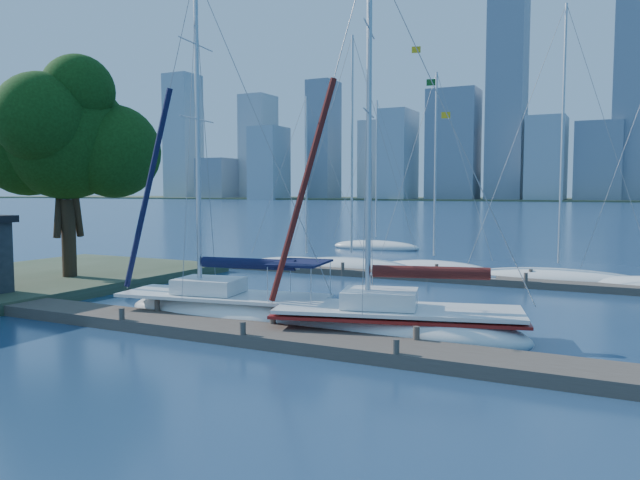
% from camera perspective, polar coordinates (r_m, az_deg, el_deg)
% --- Properties ---
extents(ground, '(700.00, 700.00, 0.00)m').
position_cam_1_polar(ground, '(20.47, -5.64, -9.18)').
color(ground, navy).
rests_on(ground, ground).
extents(near_dock, '(26.00, 2.00, 0.40)m').
position_cam_1_polar(near_dock, '(20.42, -5.65, -8.63)').
color(near_dock, '#473D34').
rests_on(near_dock, ground).
extents(far_dock, '(30.00, 1.80, 0.36)m').
position_cam_1_polar(far_dock, '(34.22, 11.84, -3.40)').
color(far_dock, '#473D34').
rests_on(far_dock, ground).
extents(far_shore, '(800.00, 100.00, 1.50)m').
position_cam_1_polar(far_shore, '(336.97, 25.00, 3.29)').
color(far_shore, '#38472D').
rests_on(far_shore, ground).
extents(tree, '(8.57, 7.81, 11.36)m').
position_cam_1_polar(tree, '(33.90, -22.23, 8.94)').
color(tree, '#312316').
rests_on(tree, ground).
extents(sailboat_navy, '(8.78, 4.02, 13.40)m').
position_cam_1_polar(sailboat_navy, '(23.63, -8.82, -4.79)').
color(sailboat_navy, white).
rests_on(sailboat_navy, ground).
extents(sailboat_maroon, '(9.03, 4.96, 13.13)m').
position_cam_1_polar(sailboat_maroon, '(20.70, 7.10, -6.21)').
color(sailboat_maroon, white).
rests_on(sailboat_maroon, ground).
extents(bg_boat_0, '(7.89, 2.58, 10.91)m').
position_cam_1_polar(bg_boat_0, '(38.71, -1.23, -2.31)').
color(bg_boat_0, white).
rests_on(bg_boat_0, ground).
extents(bg_boat_1, '(8.25, 3.07, 14.30)m').
position_cam_1_polar(bg_boat_1, '(37.45, 2.90, -2.45)').
color(bg_boat_1, white).
rests_on(bg_boat_1, ground).
extents(bg_boat_2, '(6.95, 2.73, 11.96)m').
position_cam_1_polar(bg_boat_2, '(37.09, 10.37, -2.63)').
color(bg_boat_2, white).
rests_on(bg_boat_2, ground).
extents(bg_boat_3, '(9.51, 5.66, 14.63)m').
position_cam_1_polar(bg_boat_3, '(34.74, 20.94, -3.32)').
color(bg_boat_3, white).
rests_on(bg_boat_3, ground).
extents(bg_boat_6, '(7.64, 2.56, 12.53)m').
position_cam_1_polar(bg_boat_6, '(51.90, 5.13, -0.56)').
color(bg_boat_6, white).
rests_on(bg_boat_6, ground).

